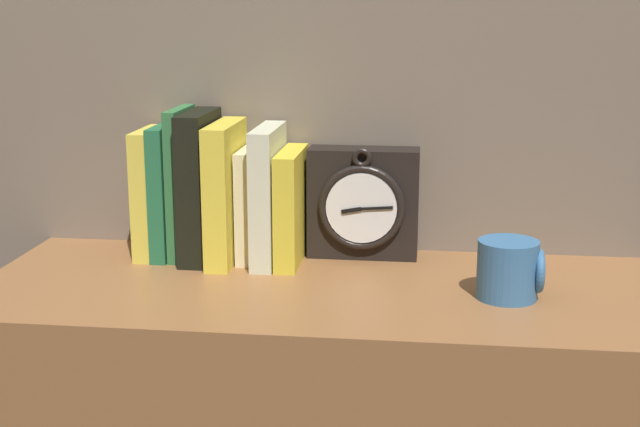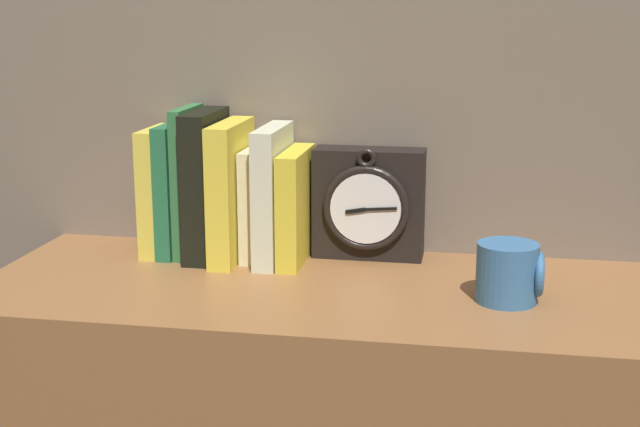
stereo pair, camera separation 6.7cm
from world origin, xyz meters
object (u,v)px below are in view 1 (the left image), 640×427
Objects in this scene: book_slot2_green at (181,183)px; book_slot4_yellow at (226,192)px; book_slot1_green at (166,191)px; book_slot6_cream at (268,195)px; mug at (510,270)px; book_slot3_black at (200,186)px; book_slot0_yellow at (150,192)px; book_slot5_cream at (250,203)px; book_slot7_yellow at (291,207)px; clock at (363,203)px.

book_slot4_yellow is (0.07, -0.02, -0.01)m from book_slot2_green.
book_slot1_green is at bearing 170.52° from book_slot4_yellow.
mug is at bearing -21.04° from book_slot6_cream.
book_slot3_black is at bearing 163.11° from mug.
book_slot1_green is at bearing 163.88° from mug.
book_slot6_cream is (0.14, -0.02, -0.01)m from book_slot2_green.
book_slot6_cream is (0.19, -0.01, 0.00)m from book_slot0_yellow.
book_slot2_green reaches higher than book_slot5_cream.
book_slot7_yellow is 1.96× the size of mug.
mug is (0.54, -0.15, -0.06)m from book_slot0_yellow.
clock is at bearing 140.19° from mug.
book_slot4_yellow is at bearing -177.75° from book_slot7_yellow.
book_slot5_cream is at bearing 0.64° from book_slot1_green.
book_slot1_green is 0.16m from book_slot6_cream.
book_slot1_green is 0.06m from book_slot3_black.
mug is at bearing -16.12° from book_slot1_green.
book_slot5_cream is 1.95× the size of mug.
book_slot1_green reaches higher than book_slot5_cream.
book_slot2_green is at bearing 166.37° from book_slot4_yellow.
book_slot6_cream reaches higher than clock.
book_slot1_green is at bearing 176.41° from book_slot7_yellow.
mug is at bearing -17.62° from book_slot4_yellow.
book_slot0_yellow is 1.15× the size of book_slot5_cream.
clock is 0.86× the size of book_slot1_green.
book_slot6_cream is at bearing -25.75° from book_slot5_cream.
book_slot7_yellow is (0.07, -0.01, 0.00)m from book_slot5_cream.
mug is (0.52, -0.15, -0.06)m from book_slot1_green.
book_slot1_green is 0.10m from book_slot4_yellow.
book_slot4_yellow is (0.12, -0.02, 0.01)m from book_slot0_yellow.
mug is (0.35, -0.14, -0.06)m from book_slot6_cream.
clock is at bearing 4.47° from book_slot0_yellow.
book_slot0_yellow is 0.96× the size of book_slot1_green.
book_slot6_cream reaches higher than mug.
book_slot3_black is 0.11m from book_slot6_cream.
book_slot4_yellow is 0.44m from mug.
book_slot3_black reaches higher than book_slot5_cream.
clock is 0.17m from book_slot5_cream.
book_slot5_cream is 0.42m from mug.
book_slot1_green is (-0.31, -0.03, 0.02)m from clock.
book_slot2_green reaches higher than book_slot1_green.
book_slot5_cream is (0.16, 0.00, -0.01)m from book_slot0_yellow.
book_slot2_green is 1.35× the size of book_slot5_cream.
mug is at bearing -17.03° from book_slot2_green.
book_slot4_yellow reaches higher than clock.
book_slot2_green is at bearing 162.97° from mug.
book_slot4_yellow is 1.24× the size of book_slot7_yellow.
book_slot2_green is 1.35× the size of book_slot7_yellow.
book_slot2_green is 1.12× the size of book_slot6_cream.
book_slot6_cream is (-0.14, -0.04, 0.02)m from clock.
book_slot4_yellow is at bearing -168.11° from clock.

